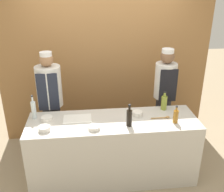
% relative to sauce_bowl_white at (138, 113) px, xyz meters
% --- Properties ---
extents(ground_plane, '(14.00, 14.00, 0.00)m').
position_rel_sauce_bowl_white_xyz_m(ground_plane, '(-0.33, -0.09, -0.91)').
color(ground_plane, tan).
extents(cabinet_wall, '(3.38, 0.18, 2.40)m').
position_rel_sauce_bowl_white_xyz_m(cabinet_wall, '(-0.33, 1.11, 0.29)').
color(cabinet_wall, olive).
rests_on(cabinet_wall, ground_plane).
extents(counter, '(2.18, 0.68, 0.88)m').
position_rel_sauce_bowl_white_xyz_m(counter, '(-0.33, -0.09, -0.47)').
color(counter, beige).
rests_on(counter, ground_plane).
extents(sauce_bowl_white, '(0.13, 0.13, 0.06)m').
position_rel_sauce_bowl_white_xyz_m(sauce_bowl_white, '(0.00, 0.00, 0.00)').
color(sauce_bowl_white, white).
rests_on(sauce_bowl_white, counter).
extents(sauce_bowl_yellow, '(0.14, 0.14, 0.05)m').
position_rel_sauce_bowl_white_xyz_m(sauce_bowl_yellow, '(-0.59, -0.29, -0.01)').
color(sauce_bowl_yellow, white).
rests_on(sauce_bowl_yellow, counter).
extents(sauce_bowl_brown, '(0.14, 0.14, 0.06)m').
position_rel_sauce_bowl_white_xyz_m(sauce_bowl_brown, '(-1.17, -0.25, -0.00)').
color(sauce_bowl_brown, white).
rests_on(sauce_bowl_brown, counter).
extents(sauce_bowl_green, '(0.14, 0.14, 0.05)m').
position_rel_sauce_bowl_white_xyz_m(sauce_bowl_green, '(-1.17, -0.01, -0.00)').
color(sauce_bowl_green, white).
rests_on(sauce_bowl_green, counter).
extents(cutting_board, '(0.36, 0.22, 0.02)m').
position_rel_sauce_bowl_white_xyz_m(cutting_board, '(-0.79, -0.02, -0.02)').
color(cutting_board, white).
rests_on(cutting_board, counter).
extents(bottle_oil, '(0.08, 0.08, 0.27)m').
position_rel_sauce_bowl_white_xyz_m(bottle_oil, '(0.39, 0.14, 0.07)').
color(bottle_oil, olive).
rests_on(bottle_oil, counter).
extents(bottle_amber, '(0.06, 0.06, 0.23)m').
position_rel_sauce_bowl_white_xyz_m(bottle_amber, '(0.43, -0.23, 0.06)').
color(bottle_amber, '#9E661E').
rests_on(bottle_amber, counter).
extents(bottle_clear, '(0.06, 0.06, 0.32)m').
position_rel_sauce_bowl_white_xyz_m(bottle_clear, '(-1.34, 0.07, 0.09)').
color(bottle_clear, silver).
rests_on(bottle_clear, counter).
extents(bottle_soy, '(0.07, 0.07, 0.29)m').
position_rel_sauce_bowl_white_xyz_m(bottle_soy, '(-0.15, -0.24, 0.08)').
color(bottle_soy, black).
rests_on(bottle_soy, counter).
extents(wooden_spoon, '(0.25, 0.04, 0.03)m').
position_rel_sauce_bowl_white_xyz_m(wooden_spoon, '(0.31, -0.11, -0.02)').
color(wooden_spoon, '#B2844C').
rests_on(wooden_spoon, counter).
extents(chef_left, '(0.36, 0.36, 1.64)m').
position_rel_sauce_bowl_white_xyz_m(chef_left, '(-1.18, 0.51, -0.03)').
color(chef_left, '#28282D').
rests_on(chef_left, ground_plane).
extents(chef_right, '(0.32, 0.32, 1.64)m').
position_rel_sauce_bowl_white_xyz_m(chef_right, '(0.51, 0.51, -0.01)').
color(chef_right, '#28282D').
rests_on(chef_right, ground_plane).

